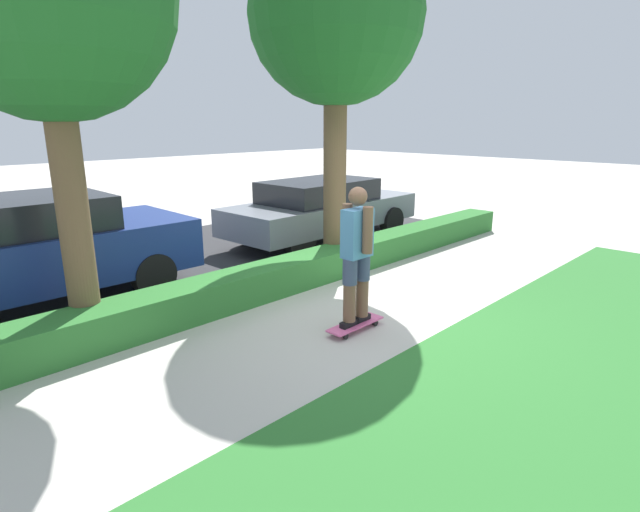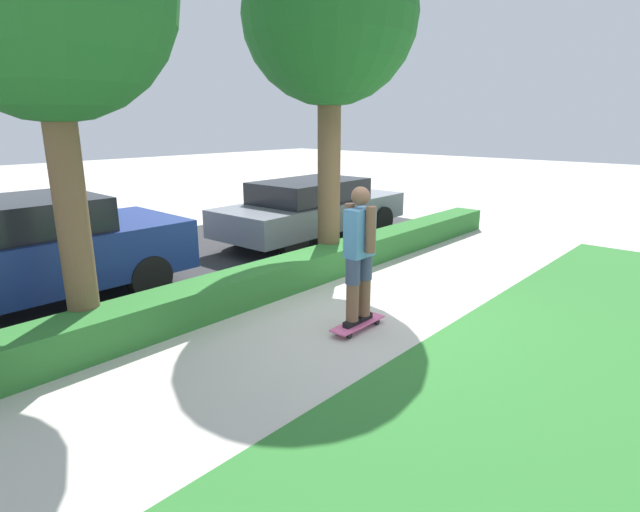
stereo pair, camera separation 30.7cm
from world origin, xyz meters
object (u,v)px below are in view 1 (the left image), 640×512
at_px(skateboard, 355,325).
at_px(parked_car_middle, 322,208).
at_px(parked_car_front, 29,249).
at_px(tree_mid, 336,18).
at_px(skater_person, 357,253).

xyz_separation_m(skateboard, parked_car_middle, (3.21, 3.72, 0.64)).
bearing_deg(parked_car_middle, parked_car_front, 176.67).
distance_m(skateboard, tree_mid, 4.89).
relative_size(skater_person, tree_mid, 0.31).
xyz_separation_m(skateboard, tree_mid, (1.84, 2.08, 4.02)).
bearing_deg(tree_mid, parked_car_front, 157.57).
relative_size(skateboard, parked_car_front, 0.19).
distance_m(parked_car_front, parked_car_middle, 5.70).
xyz_separation_m(skateboard, skater_person, (-0.00, -0.00, 0.93)).
distance_m(skateboard, parked_car_front, 4.65).
xyz_separation_m(skater_person, parked_car_front, (-2.48, 3.87, -0.20)).
height_order(skateboard, parked_car_front, parked_car_front).
distance_m(skater_person, parked_car_front, 4.60).
xyz_separation_m(parked_car_front, parked_car_middle, (5.69, -0.15, -0.10)).
bearing_deg(parked_car_middle, tree_mid, -131.71).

